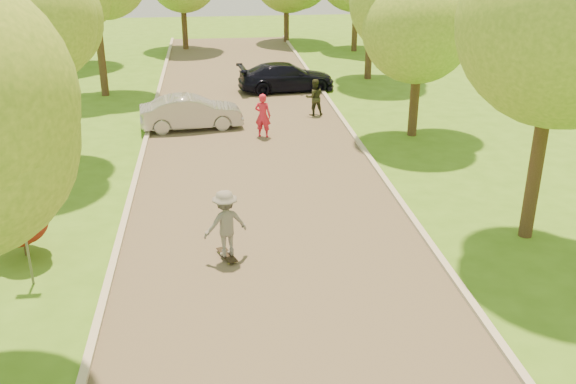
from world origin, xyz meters
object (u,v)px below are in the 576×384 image
silver_sedan (191,112)px  longboard (227,255)px  street_sign (23,224)px  person_striped (263,116)px  person_olive (314,97)px  skateboarder (226,223)px  dark_sedan (286,77)px

silver_sedan → longboard: (1.05, -11.26, -0.58)m
silver_sedan → street_sign: bearing=157.3°
silver_sedan → person_striped: (2.80, -1.49, 0.19)m
person_striped → person_olive: bearing=-110.7°
person_olive → skateboarder: bearing=65.4°
street_sign → dark_sedan: bearing=65.6°
silver_sedan → person_olive: (5.28, 1.31, 0.12)m
longboard → skateboarder: skateboarder is taller
person_striped → skateboarder: bearing=100.7°
person_striped → person_olive: 3.74m
dark_sedan → longboard: bearing=162.4°
dark_sedan → street_sign: bearing=149.7°
longboard → skateboarder: bearing=-20.0°
dark_sedan → skateboarder: skateboarder is taller
silver_sedan → person_striped: person_striped is taller
silver_sedan → skateboarder: bearing=179.0°
dark_sedan → person_olive: 4.62m
dark_sedan → person_olive: size_ratio=2.99×
dark_sedan → skateboarder: (-3.55, -17.14, 0.28)m
person_striped → longboard: bearing=100.7°
street_sign → skateboarder: 4.64m
skateboarder → person_striped: (1.75, 9.77, -0.11)m
skateboarder → person_striped: skateboarder is taller
longboard → dark_sedan: bearing=-121.7°
longboard → person_striped: size_ratio=0.53×
person_striped → dark_sedan: bearing=-82.9°
street_sign → skateboarder: bearing=8.6°
street_sign → longboard: size_ratio=2.37×
longboard → person_striped: (1.75, 9.77, 0.77)m
silver_sedan → person_olive: bearing=-82.4°
skateboarder → person_olive: bearing=-128.7°
dark_sedan → longboard: dark_sedan is taller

